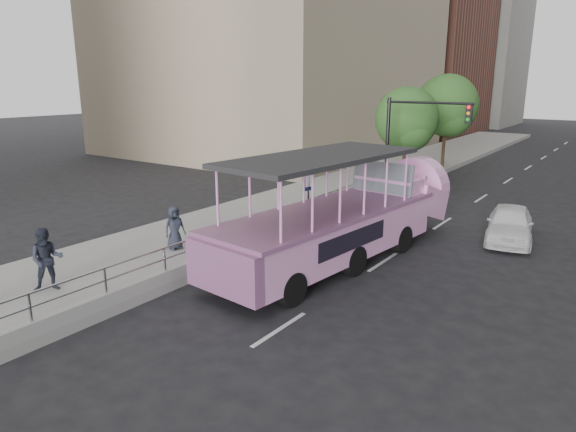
# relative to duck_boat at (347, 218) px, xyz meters

# --- Properties ---
(ground) EXTENTS (160.00, 160.00, 0.00)m
(ground) POSITION_rel_duck_boat_xyz_m (0.32, -3.77, -1.39)
(ground) COLOR black
(sidewalk) EXTENTS (5.50, 80.00, 0.30)m
(sidewalk) POSITION_rel_duck_boat_xyz_m (-5.43, 6.23, -1.24)
(sidewalk) COLOR #9C9C97
(sidewalk) RESTS_ON ground
(kerb_wall) EXTENTS (0.24, 30.00, 0.36)m
(kerb_wall) POSITION_rel_duck_boat_xyz_m (-2.80, -1.77, -0.91)
(kerb_wall) COLOR #A4A49F
(kerb_wall) RESTS_ON sidewalk
(guardrail) EXTENTS (0.07, 22.00, 0.71)m
(guardrail) POSITION_rel_duck_boat_xyz_m (-2.80, -1.77, -0.25)
(guardrail) COLOR #A9A8AD
(guardrail) RESTS_ON kerb_wall
(duck_boat) EXTENTS (3.88, 11.53, 3.76)m
(duck_boat) POSITION_rel_duck_boat_xyz_m (0.00, 0.00, 0.00)
(duck_boat) COLOR black
(duck_boat) RESTS_ON ground
(car) EXTENTS (2.36, 4.28, 1.38)m
(car) POSITION_rel_duck_boat_xyz_m (4.24, 5.24, -0.70)
(car) COLOR white
(car) RESTS_ON ground
(pedestrian_mid) EXTENTS (1.07, 1.12, 1.82)m
(pedestrian_mid) POSITION_rel_duck_boat_xyz_m (-5.00, -8.05, -0.19)
(pedestrian_mid) COLOR #262A37
(pedestrian_mid) RESTS_ON sidewalk
(pedestrian_far) EXTENTS (0.68, 0.85, 1.52)m
(pedestrian_far) POSITION_rel_duck_boat_xyz_m (-4.87, -3.46, -0.33)
(pedestrian_far) COLOR #262A37
(pedestrian_far) RESTS_ON sidewalk
(parking_sign) EXTENTS (0.17, 0.57, 2.61)m
(parking_sign) POSITION_rel_duck_boat_xyz_m (-2.67, 1.67, 0.26)
(parking_sign) COLOR black
(parking_sign) RESTS_ON ground
(traffic_signal) EXTENTS (4.20, 0.32, 5.20)m
(traffic_signal) POSITION_rel_duck_boat_xyz_m (-1.38, 8.73, 2.10)
(traffic_signal) COLOR black
(traffic_signal) RESTS_ON ground
(street_tree_near) EXTENTS (3.52, 3.52, 5.72)m
(street_tree_near) POSITION_rel_duck_boat_xyz_m (-2.98, 12.16, 2.43)
(street_tree_near) COLOR #3B291B
(street_tree_near) RESTS_ON ground
(street_tree_far) EXTENTS (3.97, 3.97, 6.45)m
(street_tree_far) POSITION_rel_duck_boat_xyz_m (-2.78, 18.16, 2.91)
(street_tree_far) COLOR #3B291B
(street_tree_far) RESTS_ON ground
(midrise_brick) EXTENTS (18.00, 16.00, 26.00)m
(midrise_brick) POSITION_rel_duck_boat_xyz_m (-17.68, 44.23, 11.61)
(midrise_brick) COLOR brown
(midrise_brick) RESTS_ON ground
(midrise_stone_b) EXTENTS (16.00, 14.00, 20.00)m
(midrise_stone_b) POSITION_rel_duck_boat_xyz_m (-15.68, 60.23, 8.61)
(midrise_stone_b) COLOR slate
(midrise_stone_b) RESTS_ON ground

